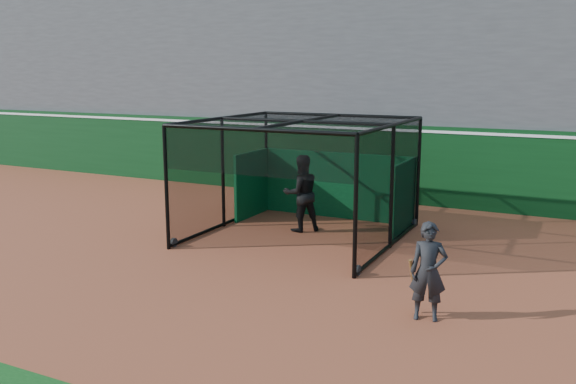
% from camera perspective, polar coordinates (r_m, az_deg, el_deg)
% --- Properties ---
extents(ground, '(120.00, 120.00, 0.00)m').
position_cam_1_polar(ground, '(13.10, -5.81, -7.37)').
color(ground, brown).
rests_on(ground, ground).
extents(outfield_wall, '(50.00, 0.50, 2.50)m').
position_cam_1_polar(outfield_wall, '(20.32, 6.99, 2.98)').
color(outfield_wall, '#093312').
rests_on(outfield_wall, ground).
extents(grandstand, '(50.00, 7.85, 8.95)m').
position_cam_1_polar(grandstand, '(23.71, 10.30, 11.78)').
color(grandstand, '#4C4C4F').
rests_on(grandstand, ground).
extents(batting_cage, '(4.79, 5.00, 2.95)m').
position_cam_1_polar(batting_cage, '(15.40, 1.31, 1.14)').
color(batting_cage, black).
rests_on(batting_cage, ground).
extents(batter, '(1.24, 1.24, 2.03)m').
position_cam_1_polar(batter, '(16.03, 1.25, -0.12)').
color(batter, black).
rests_on(batter, ground).
extents(on_deck_player, '(0.70, 0.54, 1.70)m').
position_cam_1_polar(on_deck_player, '(10.61, 12.99, -7.27)').
color(on_deck_player, black).
rests_on(on_deck_player, ground).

